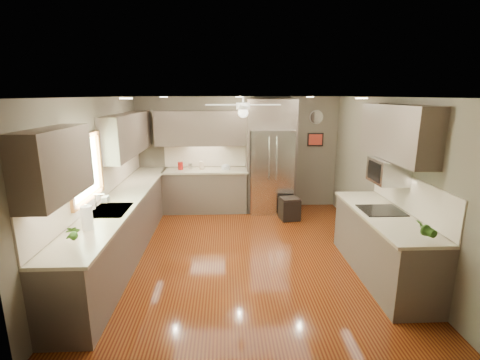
{
  "coord_description": "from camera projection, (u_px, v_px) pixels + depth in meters",
  "views": [
    {
      "loc": [
        -0.29,
        -5.27,
        2.53
      ],
      "look_at": [
        -0.04,
        0.6,
        1.09
      ],
      "focal_mm": 26.0,
      "sensor_mm": 36.0,
      "label": 1
    }
  ],
  "objects": [
    {
      "name": "paper_towel",
      "position": [
        87.0,
        218.0,
        4.2
      ],
      "size": [
        0.13,
        0.13,
        0.33
      ],
      "color": "white",
      "rests_on": "left_run"
    },
    {
      "name": "ceiling_fan",
      "position": [
        243.0,
        108.0,
        5.47
      ],
      "size": [
        1.18,
        1.18,
        0.32
      ],
      "color": "white",
      "rests_on": "ceiling"
    },
    {
      "name": "bowl",
      "position": [
        226.0,
        169.0,
        7.59
      ],
      "size": [
        0.25,
        0.25,
        0.05
      ],
      "primitive_type": "imported",
      "rotation": [
        0.0,
        0.0,
        0.34
      ],
      "color": "#C4AF93",
      "rests_on": "back_run"
    },
    {
      "name": "canister_b",
      "position": [
        190.0,
        166.0,
        7.63
      ],
      "size": [
        0.1,
        0.1,
        0.13
      ],
      "primitive_type": "cylinder",
      "rotation": [
        0.0,
        0.0,
        0.15
      ],
      "color": "silver",
      "rests_on": "back_run"
    },
    {
      "name": "recessed_lights",
      "position": [
        240.0,
        97.0,
        5.52
      ],
      "size": [
        2.84,
        3.14,
        0.01
      ],
      "color": "white",
      "rests_on": "ceiling"
    },
    {
      "name": "stool",
      "position": [
        289.0,
        209.0,
        7.2
      ],
      "size": [
        0.43,
        0.43,
        0.46
      ],
      "color": "black",
      "rests_on": "ground"
    },
    {
      "name": "wall_front",
      "position": [
        259.0,
        247.0,
        3.01
      ],
      "size": [
        4.5,
        0.0,
        4.5
      ],
      "primitive_type": "plane",
      "rotation": [
        -1.57,
        0.0,
        0.0
      ],
      "color": "#5D5647",
      "rests_on": "ground"
    },
    {
      "name": "wall_back",
      "position": [
        238.0,
        153.0,
        7.86
      ],
      "size": [
        4.5,
        0.0,
        4.5
      ],
      "primitive_type": "plane",
      "rotation": [
        1.57,
        0.0,
        0.0
      ],
      "color": "#5D5647",
      "rests_on": "ground"
    },
    {
      "name": "sink",
      "position": [
        111.0,
        212.0,
        4.95
      ],
      "size": [
        0.5,
        0.7,
        0.32
      ],
      "color": "silver",
      "rests_on": "left_run"
    },
    {
      "name": "left_run",
      "position": [
        124.0,
        224.0,
        5.68
      ],
      "size": [
        0.65,
        4.7,
        1.45
      ],
      "color": "#4D4038",
      "rests_on": "ground"
    },
    {
      "name": "uppers",
      "position": [
        199.0,
        135.0,
        5.94
      ],
      "size": [
        4.5,
        4.7,
        0.95
      ],
      "color": "#4D4038",
      "rests_on": "wall_left"
    },
    {
      "name": "soap_bottle",
      "position": [
        106.0,
        198.0,
        5.16
      ],
      "size": [
        0.09,
        0.09,
        0.19
      ],
      "primitive_type": "imported",
      "rotation": [
        0.0,
        0.0,
        -0.01
      ],
      "color": "white",
      "rests_on": "left_run"
    },
    {
      "name": "floor",
      "position": [
        244.0,
        253.0,
        5.73
      ],
      "size": [
        5.0,
        5.0,
        0.0
      ],
      "primitive_type": "plane",
      "color": "#451509",
      "rests_on": "ground"
    },
    {
      "name": "ceiling",
      "position": [
        244.0,
        97.0,
        5.13
      ],
      "size": [
        5.0,
        5.0,
        0.0
      ],
      "primitive_type": "plane",
      "rotation": [
        3.14,
        0.0,
        0.0
      ],
      "color": "white",
      "rests_on": "ground"
    },
    {
      "name": "potted_plant_right",
      "position": [
        424.0,
        229.0,
        3.84
      ],
      "size": [
        0.19,
        0.16,
        0.3
      ],
      "primitive_type": "imported",
      "rotation": [
        0.0,
        0.0,
        0.22
      ],
      "color": "#30601B",
      "rests_on": "right_run"
    },
    {
      "name": "wall_right",
      "position": [
        385.0,
        178.0,
        5.53
      ],
      "size": [
        0.0,
        5.0,
        5.0
      ],
      "primitive_type": "plane",
      "rotation": [
        1.57,
        0.0,
        -1.57
      ],
      "color": "#5D5647",
      "rests_on": "ground"
    },
    {
      "name": "back_run",
      "position": [
        206.0,
        189.0,
        7.72
      ],
      "size": [
        1.85,
        0.65,
        1.45
      ],
      "color": "#4D4038",
      "rests_on": "ground"
    },
    {
      "name": "canister_a",
      "position": [
        180.0,
        166.0,
        7.58
      ],
      "size": [
        0.11,
        0.11,
        0.18
      ],
      "primitive_type": "cylinder",
      "rotation": [
        0.0,
        0.0,
        -0.01
      ],
      "color": "maroon",
      "rests_on": "back_run"
    },
    {
      "name": "window",
      "position": [
        85.0,
        168.0,
        4.78
      ],
      "size": [
        0.05,
        1.12,
        0.92
      ],
      "color": "#BFF2B2",
      "rests_on": "wall_left"
    },
    {
      "name": "potted_plant_left",
      "position": [
        72.0,
        233.0,
        3.73
      ],
      "size": [
        0.18,
        0.16,
        0.29
      ],
      "primitive_type": "imported",
      "rotation": [
        0.0,
        0.0,
        0.4
      ],
      "color": "#30601B",
      "rests_on": "left_run"
    },
    {
      "name": "microwave",
      "position": [
        388.0,
        171.0,
        4.93
      ],
      "size": [
        0.43,
        0.55,
        0.34
      ],
      "color": "silver",
      "rests_on": "wall_right"
    },
    {
      "name": "canister_c",
      "position": [
        202.0,
        165.0,
        7.63
      ],
      "size": [
        0.13,
        0.13,
        0.17
      ],
      "primitive_type": "cylinder",
      "rotation": [
        0.0,
        0.0,
        -0.25
      ],
      "color": "#C4AF93",
      "rests_on": "back_run"
    },
    {
      "name": "wall_clock",
      "position": [
        316.0,
        117.0,
        7.72
      ],
      "size": [
        0.3,
        0.03,
        0.3
      ],
      "color": "white",
      "rests_on": "wall_back"
    },
    {
      "name": "framed_print",
      "position": [
        315.0,
        140.0,
        7.84
      ],
      "size": [
        0.36,
        0.03,
        0.3
      ],
      "color": "black",
      "rests_on": "wall_back"
    },
    {
      "name": "refrigerator",
      "position": [
        271.0,
        158.0,
        7.57
      ],
      "size": [
        1.06,
        0.75,
        2.45
      ],
      "color": "silver",
      "rests_on": "ground"
    },
    {
      "name": "wall_left",
      "position": [
        98.0,
        181.0,
        5.34
      ],
      "size": [
        0.0,
        5.0,
        5.0
      ],
      "primitive_type": "plane",
      "rotation": [
        1.57,
        0.0,
        1.57
      ],
      "color": "#5D5647",
      "rests_on": "ground"
    },
    {
      "name": "right_run",
      "position": [
        383.0,
        243.0,
        4.92
      ],
      "size": [
        0.7,
        2.2,
        1.45
      ],
      "color": "#4D4038",
      "rests_on": "ground"
    }
  ]
}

